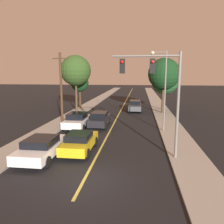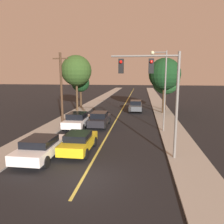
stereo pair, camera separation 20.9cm
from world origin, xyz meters
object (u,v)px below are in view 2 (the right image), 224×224
Objects in this scene: car_near_lane_front at (79,142)px; tree_left_near at (80,83)px; streetlamp_right at (162,81)px; tree_left_far at (76,71)px; tree_right_far at (165,74)px; tree_right_near at (166,81)px; car_near_lane_second at (100,119)px; car_outer_lane_front at (41,147)px; car_outer_lane_second at (78,120)px; traffic_signal_mast at (157,84)px; car_far_oncoming at (136,106)px; utility_pole_left at (61,88)px.

tree_left_near reaches higher than car_near_lane_front.
tree_left_far is at bearing 138.01° from streetlamp_right.
tree_right_far is (1.21, 9.90, 0.62)m from streetlamp_right.
tree_right_near is at bearing 9.77° from tree_left_far.
tree_right_near is at bearing 54.67° from car_near_lane_second.
car_outer_lane_front is at bearing -80.64° from tree_left_far.
car_outer_lane_front is 1.02× the size of car_outer_lane_second.
traffic_signal_mast is 1.04× the size of tree_right_near.
car_far_oncoming is at bearing 8.66° from tree_left_far.
tree_right_far reaches higher than car_near_lane_front.
car_near_lane_second is 13.94m from tree_right_near.
tree_right_far reaches higher than streetlamp_right.
tree_left_near is at bearing 114.63° from car_near_lane_second.
streetlamp_right is at bearing -11.98° from car_near_lane_second.
car_outer_lane_front is 0.59× the size of tree_left_far.
tree_right_far is at bearing 37.33° from utility_pole_left.
traffic_signal_mast is at bearing -97.62° from tree_right_near.
car_outer_lane_front is 8.20m from car_outer_lane_second.
streetlamp_right is 0.99× the size of tree_right_far.
car_outer_lane_second is 0.93× the size of car_far_oncoming.
utility_pole_left is at bearing -142.67° from tree_right_far.
tree_left_far is (-5.05, 16.46, 5.16)m from car_near_lane_front.
traffic_signal_mast is at bearing -58.77° from tree_left_far.
car_near_lane_front is at bearing -62.21° from utility_pole_left.
tree_right_near is (9.87, 20.15, 3.72)m from car_outer_lane_front.
tree_right_near reaches higher than tree_left_near.
tree_right_near is (7.77, 18.67, 3.73)m from car_near_lane_front.
traffic_signal_mast reaches higher than car_near_lane_front.
utility_pole_left is (-1.93, 0.92, 3.20)m from car_outer_lane_second.
tree_right_far is (11.36, 8.66, 1.41)m from utility_pole_left.
car_outer_lane_front is (-2.09, -9.18, -0.03)m from car_near_lane_second.
tree_left_far reaches higher than tree_right_near.
utility_pole_left reaches higher than car_near_lane_front.
car_outer_lane_front is 12.08m from streetlamp_right.
tree_left_far reaches higher than car_near_lane_front.
car_near_lane_second is 0.83× the size of tree_left_near.
car_near_lane_front is 20.12m from tree_left_near.
car_far_oncoming is at bearing -9.06° from tree_left_near.
utility_pole_left reaches higher than tree_right_near.
streetlamp_right is 17.10m from tree_left_near.
tree_right_near is at bearing 67.39° from car_near_lane_front.
car_outer_lane_front is at bearing 73.85° from car_far_oncoming.
tree_left_near is at bearing 105.33° from car_near_lane_front.
traffic_signal_mast is at bearing -44.53° from car_outer_lane_second.
car_outer_lane_front is at bearing -136.19° from streetlamp_right.
streetlamp_right is (2.65, -11.35, 3.99)m from car_far_oncoming.
traffic_signal_mast is (5.21, -8.18, 4.04)m from car_near_lane_second.
traffic_signal_mast is 19.31m from tree_right_near.
tree_right_far is (-0.45, -2.37, 0.95)m from tree_right_near.
streetlamp_right is at bearing -96.95° from tree_right_far.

